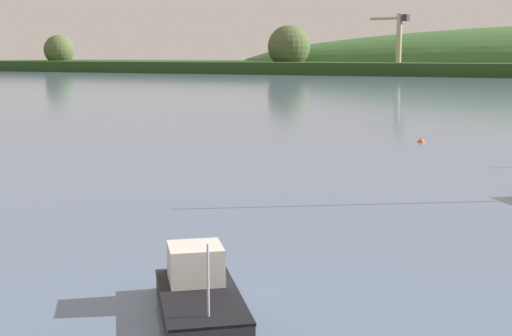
# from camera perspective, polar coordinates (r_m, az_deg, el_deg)

# --- Properties ---
(dockside_crane) EXTENTS (13.90, 5.42, 20.45)m
(dockside_crane) POSITION_cam_1_polar(r_m,az_deg,el_deg) (243.13, 11.60, 9.87)
(dockside_crane) COLOR #4C4C51
(dockside_crane) RESTS_ON ground
(fishing_boat_moored) EXTENTS (4.49, 5.35, 3.25)m
(fishing_boat_moored) POSITION_cam_1_polar(r_m,az_deg,el_deg) (19.66, -4.81, -10.51)
(fishing_boat_moored) COLOR #232328
(fishing_boat_moored) RESTS_ON ground
(mooring_buoy_foreground) EXTENTS (0.54, 0.54, 0.62)m
(mooring_buoy_foreground) POSITION_cam_1_polar(r_m,az_deg,el_deg) (57.31, 13.42, 2.09)
(mooring_buoy_foreground) COLOR #EA5B19
(mooring_buoy_foreground) RESTS_ON ground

